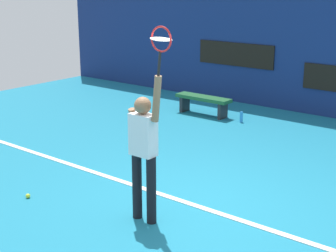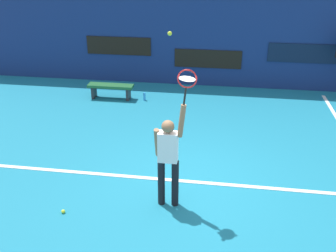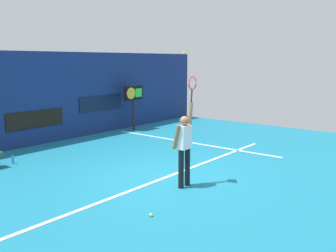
# 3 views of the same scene
# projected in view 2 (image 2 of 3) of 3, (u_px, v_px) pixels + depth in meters

# --- Properties ---
(ground_plane) EXTENTS (18.00, 18.00, 0.00)m
(ground_plane) POSITION_uv_depth(u_px,v_px,m) (190.00, 183.00, 7.67)
(ground_plane) COLOR teal
(back_wall) EXTENTS (18.00, 0.20, 3.26)m
(back_wall) POSITION_uv_depth(u_px,v_px,m) (209.00, 37.00, 12.37)
(back_wall) COLOR navy
(back_wall) RESTS_ON ground_plane
(sponsor_banner_center) EXTENTS (2.20, 0.03, 0.60)m
(sponsor_banner_center) POSITION_uv_depth(u_px,v_px,m) (208.00, 59.00, 12.56)
(sponsor_banner_center) COLOR black
(sponsor_banner_portside) EXTENTS (2.20, 0.03, 0.60)m
(sponsor_banner_portside) POSITION_uv_depth(u_px,v_px,m) (119.00, 46.00, 12.82)
(sponsor_banner_portside) COLOR black
(sponsor_banner_starboard) EXTENTS (2.20, 0.03, 0.60)m
(sponsor_banner_starboard) POSITION_uv_depth(u_px,v_px,m) (304.00, 53.00, 12.03)
(sponsor_banner_starboard) COLOR #0C1933
(court_baseline) EXTENTS (10.00, 0.10, 0.01)m
(court_baseline) POSITION_uv_depth(u_px,v_px,m) (190.00, 182.00, 7.70)
(court_baseline) COLOR white
(court_baseline) RESTS_ON ground_plane
(tennis_player) EXTENTS (0.55, 0.31, 1.99)m
(tennis_player) POSITION_uv_depth(u_px,v_px,m) (168.00, 156.00, 6.63)
(tennis_player) COLOR black
(tennis_player) RESTS_ON ground_plane
(tennis_racket) EXTENTS (0.34, 0.27, 0.62)m
(tennis_racket) POSITION_uv_depth(u_px,v_px,m) (187.00, 81.00, 5.99)
(tennis_racket) COLOR black
(tennis_ball) EXTENTS (0.07, 0.07, 0.07)m
(tennis_ball) POSITION_uv_depth(u_px,v_px,m) (170.00, 33.00, 5.76)
(tennis_ball) COLOR #CCE033
(court_bench) EXTENTS (1.40, 0.36, 0.45)m
(court_bench) POSITION_uv_depth(u_px,v_px,m) (111.00, 88.00, 11.75)
(court_bench) COLOR #1E592D
(court_bench) RESTS_ON ground_plane
(water_bottle) EXTENTS (0.07, 0.07, 0.24)m
(water_bottle) POSITION_uv_depth(u_px,v_px,m) (144.00, 97.00, 11.70)
(water_bottle) COLOR #338CD8
(water_bottle) RESTS_ON ground_plane
(spare_ball) EXTENTS (0.07, 0.07, 0.07)m
(spare_ball) POSITION_uv_depth(u_px,v_px,m) (63.00, 211.00, 6.80)
(spare_ball) COLOR #CCE033
(spare_ball) RESTS_ON ground_plane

